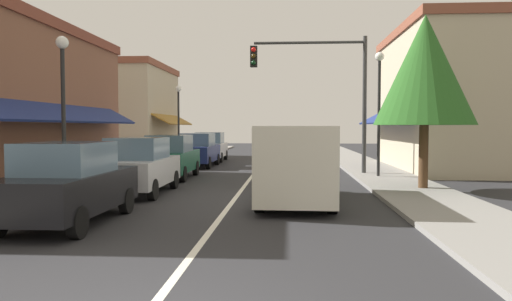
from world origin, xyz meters
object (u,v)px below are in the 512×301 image
street_lamp_left_near (63,90)px  tree_right_near (425,70)px  parked_car_second_left (139,166)px  parked_car_far_left (198,150)px  parked_car_nearest_left (68,184)px  street_lamp_left_far (178,110)px  parked_car_distant_left (210,147)px  traffic_signal_mast_arm (326,81)px  street_lamp_right_mid (379,94)px  parked_car_third_left (170,157)px  van_in_lane (297,161)px

street_lamp_left_near → tree_right_near: tree_right_near is taller
parked_car_second_left → parked_car_far_left: bearing=89.9°
parked_car_nearest_left → street_lamp_left_far: 19.28m
parked_car_distant_left → traffic_signal_mast_arm: 10.93m
tree_right_near → parked_car_distant_left: bearing=124.4°
parked_car_distant_left → street_lamp_left_near: bearing=-96.9°
parked_car_far_left → street_lamp_right_mid: (8.37, -5.39, 2.52)m
street_lamp_left_near → parked_car_third_left: bearing=74.8°
van_in_lane → street_lamp_left_far: bearing=115.0°
parked_car_far_left → street_lamp_left_far: bearing=117.1°
parked_car_distant_left → tree_right_near: bearing=-56.8°
parked_car_second_left → van_in_lane: 5.11m
van_in_lane → traffic_signal_mast_arm: traffic_signal_mast_arm is taller
parked_car_nearest_left → parked_car_far_left: bearing=90.5°
parked_car_second_left → van_in_lane: bearing=-17.4°
parked_car_third_left → tree_right_near: 10.22m
parked_car_distant_left → parked_car_second_left: bearing=-90.7°
parked_car_third_left → parked_car_distant_left: (-0.00, 10.06, 0.00)m
street_lamp_left_far → tree_right_near: 17.07m
parked_car_far_left → parked_car_distant_left: same height
street_lamp_left_near → street_lamp_right_mid: bearing=32.6°
street_lamp_left_far → parked_car_third_left: bearing=-79.1°
tree_right_near → parked_car_far_left: bearing=134.8°
traffic_signal_mast_arm → tree_right_near: (2.80, -5.12, -0.14)m
traffic_signal_mast_arm → parked_car_far_left: bearing=147.3°
parked_car_nearest_left → parked_car_far_left: 15.23m
street_lamp_left_near → tree_right_near: size_ratio=0.82×
van_in_lane → tree_right_near: (4.15, 2.72, 2.77)m
parked_car_second_left → street_lamp_right_mid: size_ratio=0.81×
parked_car_nearest_left → van_in_lane: bearing=34.3°
parked_car_third_left → tree_right_near: tree_right_near is taller
parked_car_second_left → traffic_signal_mast_arm: 9.46m
parked_car_second_left → street_lamp_left_near: (-1.75, -1.37, 2.28)m
parked_car_far_left → parked_car_nearest_left: bearing=-89.1°
parked_car_third_left → parked_car_nearest_left: bearing=-90.3°
parked_car_second_left → street_lamp_left_near: size_ratio=0.88×
street_lamp_left_near → tree_right_near: bearing=13.6°
parked_car_second_left → street_lamp_left_far: (-1.99, 14.25, 2.22)m
parked_car_nearest_left → parked_car_second_left: same height
street_lamp_left_near → street_lamp_left_far: (-0.24, 15.62, -0.06)m
parked_car_third_left → van_in_lane: bearing=-51.2°
street_lamp_right_mid → parked_car_second_left: bearing=-148.6°
parked_car_distant_left → van_in_lane: size_ratio=0.79×
van_in_lane → traffic_signal_mast_arm: 8.47m
parked_car_second_left → street_lamp_left_far: street_lamp_left_far is taller
van_in_lane → street_lamp_right_mid: size_ratio=1.03×
parked_car_far_left → traffic_signal_mast_arm: traffic_signal_mast_arm is taller
parked_car_second_left → parked_car_third_left: size_ratio=1.00×
parked_car_second_left → traffic_signal_mast_arm: size_ratio=0.69×
parked_car_nearest_left → street_lamp_left_far: size_ratio=0.90×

